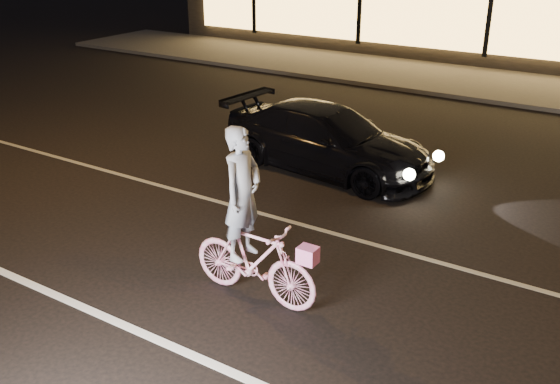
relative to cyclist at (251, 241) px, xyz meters
The scene contains 6 objects.
ground 1.49m from the cyclist, behind, with size 90.00×90.00×0.00m, color black.
lane_stripe_near 2.01m from the cyclist, 132.51° to the right, with size 60.00×0.12×0.01m, color silver.
lane_stripe_far 2.61m from the cyclist, 120.05° to the left, with size 60.00×0.10×0.01m, color gray.
sidewalk 13.23m from the cyclist, 95.39° to the left, with size 30.00×4.00×0.12m, color #383533.
cyclist is the anchor object (origin of this frame).
sedan 4.72m from the cyclist, 106.73° to the left, with size 4.46×2.16×1.25m.
Camera 1 is at (5.24, -5.77, 4.44)m, focal length 40.00 mm.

